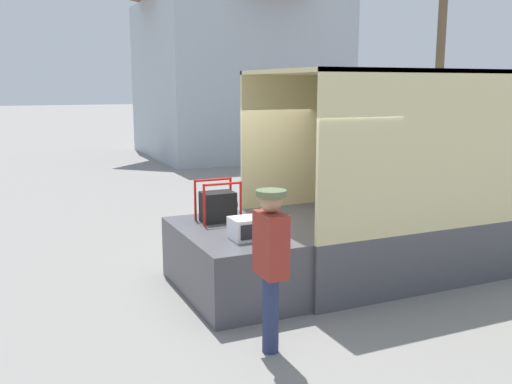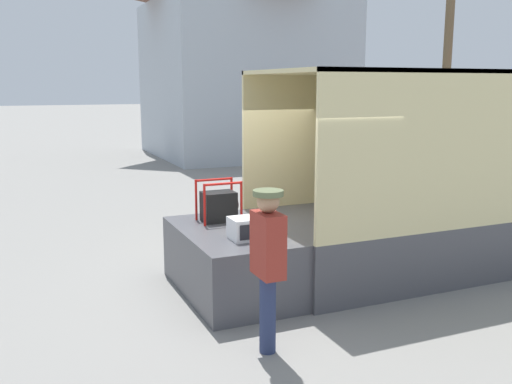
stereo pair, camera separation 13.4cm
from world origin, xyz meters
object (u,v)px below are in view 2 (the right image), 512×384
(portable_generator, at_px, (220,206))
(utility_pole, at_px, (448,40))
(worker_person, at_px, (268,254))
(microwave, at_px, (251,228))
(box_truck, at_px, (486,203))

(portable_generator, bearing_deg, utility_pole, 34.33)
(worker_person, bearing_deg, portable_generator, 82.37)
(portable_generator, distance_m, utility_pole, 12.87)
(utility_pole, bearing_deg, microwave, -141.62)
(box_truck, height_order, worker_person, box_truck)
(microwave, bearing_deg, portable_generator, 92.29)
(portable_generator, relative_size, utility_pole, 0.07)
(worker_person, height_order, utility_pole, utility_pole)
(box_truck, relative_size, microwave, 12.87)
(worker_person, xyz_separation_m, utility_pole, (10.63, 9.48, 3.19))
(portable_generator, xyz_separation_m, worker_person, (-0.33, -2.45, -0.01))
(microwave, relative_size, worker_person, 0.30)
(box_truck, relative_size, portable_generator, 11.56)
(box_truck, xyz_separation_m, microwave, (-4.59, -0.52, 0.15))
(microwave, height_order, utility_pole, utility_pole)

